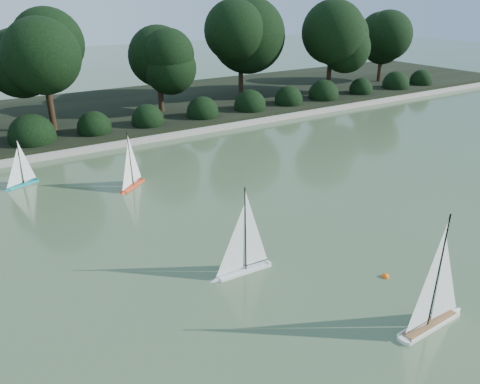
# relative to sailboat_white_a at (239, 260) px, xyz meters

# --- Properties ---
(ground) EXTENTS (80.00, 80.00, 0.00)m
(ground) POSITION_rel_sailboat_white_a_xyz_m (2.28, -0.92, -0.26)
(ground) COLOR #3B5332
(ground) RESTS_ON ground
(pond_coping) EXTENTS (40.00, 0.35, 0.18)m
(pond_coping) POSITION_rel_sailboat_white_a_xyz_m (2.28, 8.08, -0.17)
(pond_coping) COLOR gray
(pond_coping) RESTS_ON ground
(far_bank) EXTENTS (40.00, 8.00, 0.30)m
(far_bank) POSITION_rel_sailboat_white_a_xyz_m (2.28, 12.08, -0.11)
(far_bank) COLOR black
(far_bank) RESTS_ON ground
(tree_line) EXTENTS (26.31, 3.93, 4.39)m
(tree_line) POSITION_rel_sailboat_white_a_xyz_m (3.51, 10.52, 2.38)
(tree_line) COLOR black
(tree_line) RESTS_ON ground
(shrub_hedge) EXTENTS (29.10, 1.10, 1.10)m
(shrub_hedge) POSITION_rel_sailboat_white_a_xyz_m (2.28, 8.98, 0.19)
(shrub_hedge) COLOR black
(shrub_hedge) RESTS_ON ground
(sailboat_white_a) EXTENTS (1.19, 0.25, 1.63)m
(sailboat_white_a) POSITION_rel_sailboat_white_a_xyz_m (0.00, 0.00, 0.00)
(sailboat_white_a) COLOR silver
(sailboat_white_a) RESTS_ON ground
(sailboat_white_b) EXTENTS (1.40, 0.25, 1.91)m
(sailboat_white_b) POSITION_rel_sailboat_white_a_xyz_m (1.64, -2.62, 0.04)
(sailboat_white_b) COLOR silver
(sailboat_white_b) RESTS_ON ground
(sailboat_orange) EXTENTS (0.91, 0.76, 1.45)m
(sailboat_orange) POSITION_rel_sailboat_white_a_xyz_m (-0.16, 4.64, -0.03)
(sailboat_orange) COLOR #ED3F1A
(sailboat_orange) RESTS_ON ground
(sailboat_teal) EXTENTS (0.91, 0.47, 1.28)m
(sailboat_teal) POSITION_rel_sailboat_white_a_xyz_m (-2.42, 6.23, -0.05)
(sailboat_teal) COLOR teal
(sailboat_teal) RESTS_ON ground
(race_buoy) EXTENTS (0.13, 0.13, 0.13)m
(race_buoy) POSITION_rel_sailboat_white_a_xyz_m (2.00, -1.42, -0.26)
(race_buoy) COLOR #F2590C
(race_buoy) RESTS_ON ground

